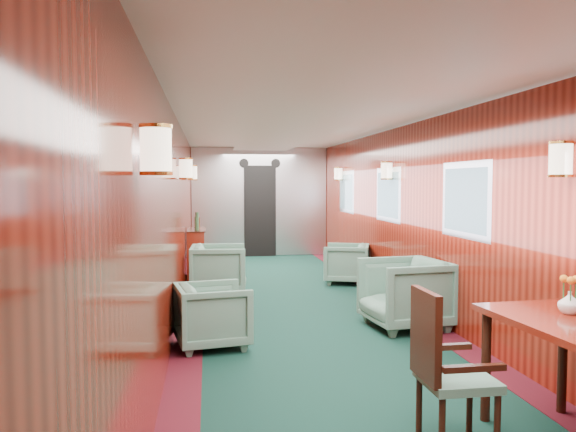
# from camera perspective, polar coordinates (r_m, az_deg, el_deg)

# --- Properties ---
(room) EXTENTS (12.00, 12.10, 2.40)m
(room) POSITION_cam_1_polar(r_m,az_deg,el_deg) (6.56, 1.84, 3.45)
(room) COLOR #0D3127
(room) RESTS_ON ground
(bulkhead) EXTENTS (2.98, 0.17, 2.39)m
(bulkhead) POSITION_cam_1_polar(r_m,az_deg,el_deg) (12.43, -2.89, 1.38)
(bulkhead) COLOR silver
(bulkhead) RESTS_ON ground
(windows_right) EXTENTS (0.02, 8.60, 0.80)m
(windows_right) POSITION_cam_1_polar(r_m,az_deg,el_deg) (7.21, 13.22, 1.90)
(windows_right) COLOR #AFB1B6
(windows_right) RESTS_ON ground
(wall_sconces) EXTENTS (2.97, 7.97, 0.25)m
(wall_sconces) POSITION_cam_1_polar(r_m,az_deg,el_deg) (7.12, 1.05, 4.70)
(wall_sconces) COLOR beige
(wall_sconces) RESTS_ON ground
(dining_table) EXTENTS (0.82, 1.12, 0.80)m
(dining_table) POSITION_cam_1_polar(r_m,az_deg,el_deg) (3.92, 26.96, -11.13)
(dining_table) COLOR maroon
(dining_table) RESTS_ON ground
(side_chair) EXTENTS (0.45, 0.47, 0.98)m
(side_chair) POSITION_cam_1_polar(r_m,az_deg,el_deg) (3.66, 15.47, -14.18)
(side_chair) COLOR #225045
(side_chair) RESTS_ON ground
(credenza) EXTENTS (0.30, 0.95, 1.13)m
(credenza) POSITION_cam_1_polar(r_m,az_deg,el_deg) (9.58, -9.31, -3.77)
(credenza) COLOR maroon
(credenza) RESTS_ON ground
(flower_vase) EXTENTS (0.17, 0.17, 0.14)m
(flower_vase) POSITION_cam_1_polar(r_m,az_deg,el_deg) (4.00, 26.69, -7.87)
(flower_vase) COLOR white
(flower_vase) RESTS_ON dining_table
(armchair_left_near) EXTENTS (0.81, 0.79, 0.63)m
(armchair_left_near) POSITION_cam_1_polar(r_m,az_deg,el_deg) (5.69, -7.66, -9.95)
(armchair_left_near) COLOR #225045
(armchair_left_near) RESTS_ON ground
(armchair_left_far) EXTENTS (0.83, 0.81, 0.73)m
(armchair_left_far) POSITION_cam_1_polar(r_m,az_deg,el_deg) (8.29, -7.06, -5.38)
(armchair_left_far) COLOR #225045
(armchair_left_far) RESTS_ON ground
(armchair_right_near) EXTENTS (0.96, 0.94, 0.78)m
(armchair_right_near) POSITION_cam_1_polar(r_m,az_deg,el_deg) (6.47, 11.79, -7.69)
(armchair_right_near) COLOR #225045
(armchair_right_near) RESTS_ON ground
(armchair_right_far) EXTENTS (0.89, 0.87, 0.64)m
(armchair_right_far) POSITION_cam_1_polar(r_m,az_deg,el_deg) (9.15, 5.96, -4.81)
(armchair_right_far) COLOR #225045
(armchair_right_far) RESTS_ON ground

